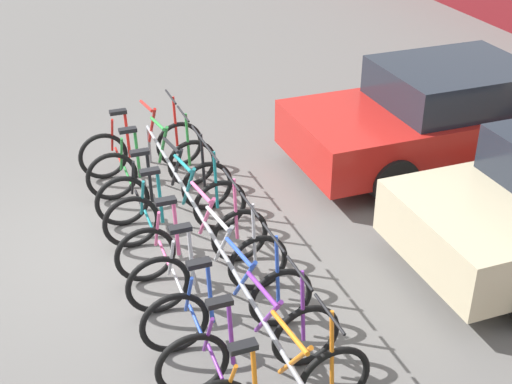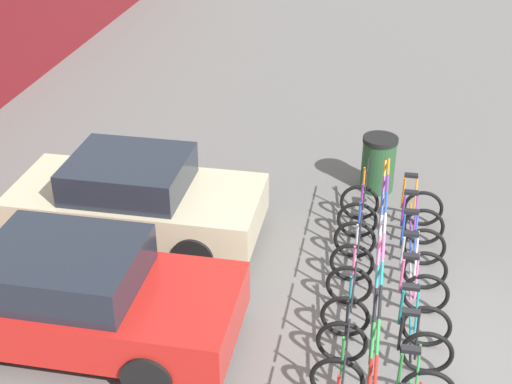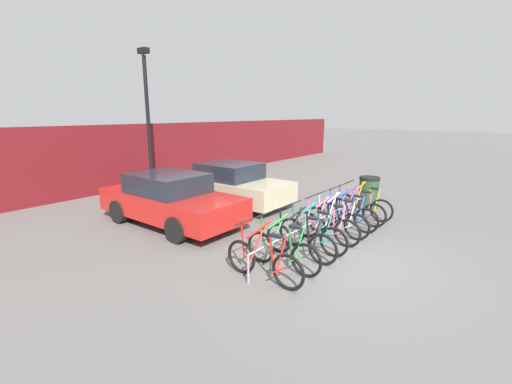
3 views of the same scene
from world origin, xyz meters
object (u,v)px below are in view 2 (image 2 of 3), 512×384
(bicycle_orange, at_px, (391,203))
(trash_bin, at_px, (378,163))
(bicycle_pink, at_px, (387,287))
(bicycle_green, at_px, (382,383))
(bicycle_purple, at_px, (390,221))
(bike_rack, at_px, (377,281))
(bicycle_black, at_px, (384,345))
(bicycle_teal, at_px, (385,319))
(car_beige, at_px, (136,199))
(bicycle_blue, at_px, (389,241))
(car_red, at_px, (74,295))
(bicycle_silver, at_px, (388,264))

(bicycle_orange, xyz_separation_m, trash_bin, (1.14, 0.27, 0.14))
(trash_bin, bearing_deg, bicycle_pink, -175.55)
(bicycle_orange, height_order, trash_bin, bicycle_orange)
(bicycle_green, distance_m, bicycle_purple, 3.62)
(bicycle_orange, bearing_deg, bike_rack, 178.00)
(bicycle_black, distance_m, trash_bin, 4.68)
(bicycle_teal, xyz_separation_m, trash_bin, (4.17, 0.27, 0.14))
(bicycle_pink, bearing_deg, bicycle_teal, -177.81)
(bike_rack, xyz_separation_m, car_beige, (1.24, 3.89, 0.19))
(bicycle_green, relative_size, bicycle_black, 1.00)
(bicycle_pink, xyz_separation_m, trash_bin, (3.47, 0.27, 0.14))
(bicycle_blue, bearing_deg, trash_bin, 9.10)
(bicycle_blue, height_order, bicycle_purple, same)
(bicycle_green, xyz_separation_m, bicycle_teal, (1.17, 0.00, 0.00))
(bicycle_teal, distance_m, bicycle_pink, 0.69)
(bike_rack, height_order, car_red, car_red)
(bike_rack, height_order, bicycle_orange, bicycle_orange)
(bicycle_orange, bearing_deg, car_beige, 107.64)
(bicycle_black, bearing_deg, bicycle_pink, -0.09)
(bicycle_purple, relative_size, bicycle_orange, 1.00)
(bicycle_black, relative_size, bicycle_teal, 1.00)
(bicycle_orange, bearing_deg, bicycle_blue, -178.46)
(car_beige, bearing_deg, bike_rack, -107.66)
(bicycle_blue, xyz_separation_m, bicycle_purple, (0.58, 0.00, 0.00))
(bicycle_silver, distance_m, car_red, 4.45)
(bicycle_pink, distance_m, car_beige, 4.21)
(bicycle_black, xyz_separation_m, bicycle_teal, (0.50, 0.00, 0.00))
(bicycle_black, height_order, car_red, car_red)
(car_beige, bearing_deg, bicycle_teal, -114.76)
(car_beige, distance_m, trash_bin, 4.42)
(bicycle_green, bearing_deg, bicycle_blue, 0.20)
(bicycle_green, relative_size, trash_bin, 1.66)
(bicycle_purple, height_order, bicycle_orange, same)
(bicycle_silver, bearing_deg, bicycle_purple, 0.32)
(bicycle_orange, relative_size, car_beige, 0.43)
(bicycle_silver, distance_m, bicycle_blue, 0.62)
(bicycle_pink, bearing_deg, bicycle_silver, 2.19)
(bicycle_blue, distance_m, trash_bin, 2.32)
(bicycle_orange, height_order, car_beige, car_beige)
(car_beige, bearing_deg, bicycle_black, -120.38)
(bike_rack, bearing_deg, bicycle_silver, -13.32)
(bicycle_teal, xyz_separation_m, bicycle_orange, (3.03, 0.00, 0.00))
(car_beige, bearing_deg, bicycle_pink, -106.14)
(bicycle_black, distance_m, bicycle_pink, 1.20)
(bike_rack, relative_size, trash_bin, 5.19)
(bicycle_silver, distance_m, bicycle_purple, 1.20)
(bicycle_teal, distance_m, car_beige, 4.46)
(bike_rack, xyz_separation_m, bicycle_pink, (0.07, -0.15, -0.13))
(car_red, distance_m, trash_bin, 6.11)
(bicycle_orange, bearing_deg, bicycle_purple, -178.46)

